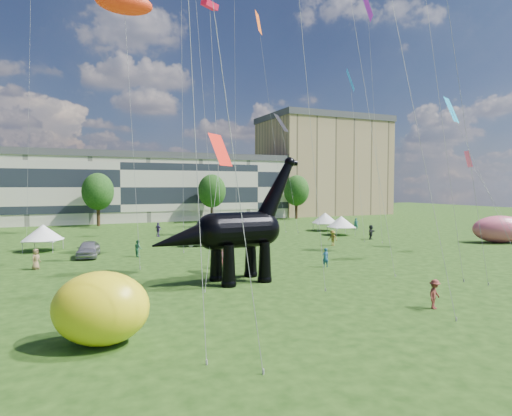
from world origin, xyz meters
name	(u,v)px	position (x,y,z in m)	size (l,w,h in m)	color
ground	(344,288)	(0.00, 0.00, 0.00)	(220.00, 220.00, 0.00)	#16330C
terrace_row	(117,190)	(-8.00, 62.00, 6.00)	(78.00, 11.00, 12.00)	beige
apartment_block	(323,168)	(40.00, 65.00, 11.00)	(28.00, 18.00, 22.00)	tan
tree_mid_left	(98,189)	(-12.00, 53.00, 6.29)	(5.20, 5.20, 9.44)	#382314
tree_mid_right	(212,188)	(8.00, 53.00, 6.29)	(5.20, 5.20, 9.44)	#382314
tree_far_right	(296,188)	(26.00, 53.00, 6.29)	(5.20, 5.20, 9.44)	#382314
dinosaur_sculpture	(234,233)	(-6.05, 4.64, 3.50)	(11.39, 3.39, 9.28)	black
car_silver	(88,249)	(-14.98, 20.01, 0.78)	(1.84, 4.56, 1.55)	#ACACB1
car_grey	(202,240)	(-3.01, 22.76, 0.66)	(1.40, 4.03, 1.33)	gray
car_white	(227,236)	(1.06, 25.81, 0.68)	(2.25, 4.88, 1.36)	white
car_dark	(246,236)	(2.88, 24.01, 0.73)	(2.05, 5.04, 1.46)	#595960
gazebo_near	(341,222)	(17.64, 25.45, 1.84)	(4.22, 4.22, 2.62)	white
gazebo_far	(325,218)	(18.75, 31.22, 1.92)	(4.93, 4.93, 2.74)	silver
gazebo_left	(43,232)	(-19.09, 26.01, 1.94)	(5.03, 5.03, 2.76)	white
inflatable_pink	(500,229)	(30.29, 11.22, 1.62)	(6.49, 3.24, 3.24)	#E45876
inflatable_yellow	(101,308)	(-15.48, -4.20, 1.57)	(4.09, 3.15, 3.15)	yellow
visitors	(248,243)	(0.20, 16.89, 0.88)	(50.20, 40.93, 1.89)	#2D7249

